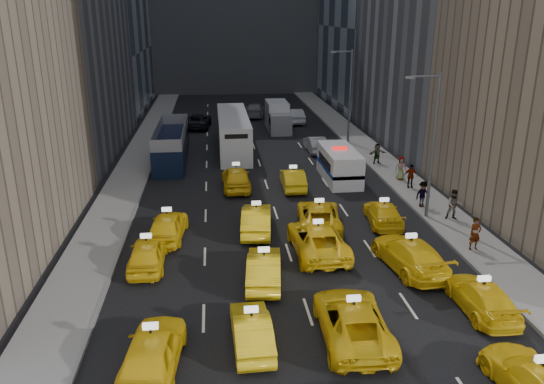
# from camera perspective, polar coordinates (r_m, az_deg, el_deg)

# --- Properties ---
(ground) EXTENTS (160.00, 160.00, 0.00)m
(ground) POSITION_cam_1_polar(r_m,az_deg,el_deg) (21.97, 4.83, -15.41)
(ground) COLOR black
(ground) RESTS_ON ground
(sidewalk_west) EXTENTS (3.00, 90.00, 0.15)m
(sidewalk_west) POSITION_cam_1_polar(r_m,az_deg,el_deg) (45.00, -14.72, 2.40)
(sidewalk_west) COLOR gray
(sidewalk_west) RESTS_ON ground
(sidewalk_east) EXTENTS (3.00, 90.00, 0.15)m
(sidewalk_east) POSITION_cam_1_polar(r_m,az_deg,el_deg) (46.73, 11.68, 3.24)
(sidewalk_east) COLOR gray
(sidewalk_east) RESTS_ON ground
(curb_west) EXTENTS (0.15, 90.00, 0.18)m
(curb_west) POSITION_cam_1_polar(r_m,az_deg,el_deg) (44.80, -12.89, 2.50)
(curb_west) COLOR slate
(curb_west) RESTS_ON ground
(curb_east) EXTENTS (0.15, 90.00, 0.18)m
(curb_east) POSITION_cam_1_polar(r_m,az_deg,el_deg) (46.31, 9.97, 3.22)
(curb_east) COLOR slate
(curb_east) RESTS_ON ground
(streetlight_near) EXTENTS (2.15, 0.22, 9.00)m
(streetlight_near) POSITION_cam_1_polar(r_m,az_deg,el_deg) (33.31, 16.78, 5.17)
(streetlight_near) COLOR #595B60
(streetlight_near) RESTS_ON ground
(streetlight_far) EXTENTS (2.15, 0.22, 9.00)m
(streetlight_far) POSITION_cam_1_polar(r_m,az_deg,el_deg) (51.97, 8.28, 10.45)
(streetlight_far) COLOR #595B60
(streetlight_far) RESTS_ON ground
(taxi_3) EXTENTS (2.45, 5.08, 1.43)m
(taxi_3) POSITION_cam_1_polar(r_m,az_deg,el_deg) (20.61, 26.78, -17.83)
(taxi_3) COLOR yellow
(taxi_3) RESTS_ON ground
(taxi_4) EXTENTS (2.41, 4.99, 1.64)m
(taxi_4) POSITION_cam_1_polar(r_m,az_deg,el_deg) (20.25, -12.73, -16.36)
(taxi_4) COLOR yellow
(taxi_4) RESTS_ON ground
(taxi_5) EXTENTS (1.57, 4.18, 1.36)m
(taxi_5) POSITION_cam_1_polar(r_m,az_deg,el_deg) (21.17, -2.22, -14.59)
(taxi_5) COLOR yellow
(taxi_5) RESTS_ON ground
(taxi_6) EXTENTS (2.74, 5.62, 1.54)m
(taxi_6) POSITION_cam_1_polar(r_m,az_deg,el_deg) (21.78, 8.65, -13.49)
(taxi_6) COLOR yellow
(taxi_6) RESTS_ON ground
(taxi_7) EXTENTS (1.95, 4.68, 1.35)m
(taxi_7) POSITION_cam_1_polar(r_m,az_deg,el_deg) (24.97, 21.60, -10.46)
(taxi_7) COLOR yellow
(taxi_7) RESTS_ON ground
(taxi_8) EXTENTS (1.79, 4.41, 1.50)m
(taxi_8) POSITION_cam_1_polar(r_m,az_deg,el_deg) (27.68, -13.26, -6.45)
(taxi_8) COLOR yellow
(taxi_8) RESTS_ON ground
(taxi_9) EXTENTS (2.07, 4.65, 1.48)m
(taxi_9) POSITION_cam_1_polar(r_m,az_deg,el_deg) (25.54, -0.88, -8.17)
(taxi_9) COLOR yellow
(taxi_9) RESTS_ON ground
(taxi_10) EXTENTS (2.78, 5.83, 1.60)m
(taxi_10) POSITION_cam_1_polar(r_m,az_deg,el_deg) (28.55, 4.93, -5.07)
(taxi_10) COLOR yellow
(taxi_10) RESTS_ON ground
(taxi_11) EXTENTS (2.95, 5.72, 1.59)m
(taxi_11) POSITION_cam_1_polar(r_m,az_deg,el_deg) (27.65, 14.59, -6.49)
(taxi_11) COLOR yellow
(taxi_11) RESTS_ON ground
(taxi_12) EXTENTS (2.32, 4.78, 1.57)m
(taxi_12) POSITION_cam_1_polar(r_m,az_deg,el_deg) (30.75, -11.15, -3.60)
(taxi_12) COLOR yellow
(taxi_12) RESTS_ON ground
(taxi_13) EXTENTS (2.16, 4.94, 1.58)m
(taxi_13) POSITION_cam_1_polar(r_m,az_deg,el_deg) (31.13, -1.69, -2.94)
(taxi_13) COLOR yellow
(taxi_13) RESTS_ON ground
(taxi_14) EXTENTS (3.19, 5.70, 1.50)m
(taxi_14) POSITION_cam_1_polar(r_m,az_deg,el_deg) (31.88, 5.07, -2.54)
(taxi_14) COLOR yellow
(taxi_14) RESTS_ON ground
(taxi_15) EXTENTS (2.35, 4.79, 1.34)m
(taxi_15) POSITION_cam_1_polar(r_m,az_deg,el_deg) (33.03, 11.89, -2.27)
(taxi_15) COLOR yellow
(taxi_15) RESTS_ON ground
(taxi_16) EXTENTS (2.06, 4.96, 1.68)m
(taxi_16) POSITION_cam_1_polar(r_m,az_deg,el_deg) (38.75, -3.87, 1.54)
(taxi_16) COLOR yellow
(taxi_16) RESTS_ON ground
(taxi_17) EXTENTS (1.65, 4.45, 1.45)m
(taxi_17) POSITION_cam_1_polar(r_m,az_deg,el_deg) (38.75, 2.27, 1.40)
(taxi_17) COLOR yellow
(taxi_17) RESTS_ON ground
(nypd_van) EXTENTS (2.99, 6.31, 2.62)m
(nypd_van) POSITION_cam_1_polar(r_m,az_deg,el_deg) (40.98, 7.24, 2.90)
(nypd_van) COLOR white
(nypd_van) RESTS_ON ground
(double_decker) EXTENTS (3.35, 10.90, 3.12)m
(double_decker) POSITION_cam_1_polar(r_m,az_deg,el_deg) (46.47, -10.76, 5.09)
(double_decker) COLOR black
(double_decker) RESTS_ON ground
(city_bus) EXTENTS (3.78, 13.12, 3.34)m
(city_bus) POSITION_cam_1_polar(r_m,az_deg,el_deg) (49.72, -4.19, 6.40)
(city_bus) COLOR silver
(city_bus) RESTS_ON ground
(box_truck) EXTENTS (2.33, 6.57, 2.99)m
(box_truck) POSITION_cam_1_polar(r_m,az_deg,el_deg) (58.29, 0.63, 8.10)
(box_truck) COLOR silver
(box_truck) RESTS_ON ground
(misc_car_0) EXTENTS (1.64, 4.46, 1.46)m
(misc_car_0) POSITION_cam_1_polar(r_m,az_deg,el_deg) (49.27, 4.72, 5.16)
(misc_car_0) COLOR #94979B
(misc_car_0) RESTS_ON ground
(misc_car_1) EXTENTS (3.17, 5.86, 1.56)m
(misc_car_1) POSITION_cam_1_polar(r_m,az_deg,el_deg) (60.05, -7.97, 7.57)
(misc_car_1) COLOR black
(misc_car_1) RESTS_ON ground
(misc_car_2) EXTENTS (3.04, 5.90, 1.64)m
(misc_car_2) POSITION_cam_1_polar(r_m,az_deg,el_deg) (66.07, -1.88, 8.80)
(misc_car_2) COLOR gray
(misc_car_2) RESTS_ON ground
(misc_car_3) EXTENTS (1.70, 3.99, 1.34)m
(misc_car_3) POSITION_cam_1_polar(r_m,az_deg,el_deg) (64.05, -4.19, 8.31)
(misc_car_3) COLOR black
(misc_car_3) RESTS_ON ground
(misc_car_4) EXTENTS (1.93, 5.08, 1.66)m
(misc_car_4) POSITION_cam_1_polar(r_m,az_deg,el_deg) (62.25, 2.40, 8.18)
(misc_car_4) COLOR #AAACB2
(misc_car_4) RESTS_ON ground
(pedestrian_0) EXTENTS (0.72, 0.52, 1.83)m
(pedestrian_0) POSITION_cam_1_polar(r_m,az_deg,el_deg) (30.45, 21.02, -4.21)
(pedestrian_0) COLOR gray
(pedestrian_0) RESTS_ON sidewalk_east
(pedestrian_1) EXTENTS (1.02, 0.72, 1.90)m
(pedestrian_1) POSITION_cam_1_polar(r_m,az_deg,el_deg) (34.38, 19.00, -1.30)
(pedestrian_1) COLOR gray
(pedestrian_1) RESTS_ON sidewalk_east
(pedestrian_2) EXTENTS (1.22, 0.77, 1.75)m
(pedestrian_2) POSITION_cam_1_polar(r_m,az_deg,el_deg) (35.99, 15.94, -0.23)
(pedestrian_2) COLOR gray
(pedestrian_2) RESTS_ON sidewalk_east
(pedestrian_3) EXTENTS (1.06, 0.56, 1.74)m
(pedestrian_3) POSITION_cam_1_polar(r_m,az_deg,el_deg) (39.75, 14.68, 1.68)
(pedestrian_3) COLOR gray
(pedestrian_3) RESTS_ON sidewalk_east
(pedestrian_4) EXTENTS (0.93, 0.59, 1.79)m
(pedestrian_4) POSITION_cam_1_polar(r_m,az_deg,el_deg) (41.52, 13.69, 2.52)
(pedestrian_4) COLOR gray
(pedestrian_4) RESTS_ON sidewalk_east
(pedestrian_5) EXTENTS (1.63, 0.69, 1.70)m
(pedestrian_5) POSITION_cam_1_polar(r_m,az_deg,el_deg) (45.56, 11.25, 4.08)
(pedestrian_5) COLOR gray
(pedestrian_5) RESTS_ON sidewalk_east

